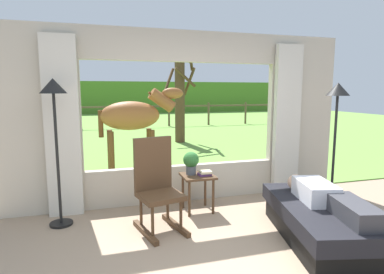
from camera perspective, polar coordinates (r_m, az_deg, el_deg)
back_wall_with_window at (r=4.81m, az=-1.55°, el=3.10°), size 5.20×0.12×2.55m
curtain_panel_left at (r=4.54m, az=-22.16°, el=1.57°), size 0.44×0.10×2.40m
curtain_panel_right at (r=5.37m, az=16.58°, el=2.77°), size 0.44×0.10×2.40m
outdoor_pasture_lawn at (r=15.67m, az=-11.79°, el=1.91°), size 36.00×21.68×0.02m
distant_hill_ridge at (r=25.40m, az=-13.69°, el=6.88°), size 36.00×2.00×2.40m
recliner_sofa at (r=4.00m, az=22.19°, el=-13.82°), size 1.27×1.86×0.42m
reclining_person at (r=3.86m, az=22.89°, el=-9.85°), size 0.47×1.43×0.22m
rocking_chair at (r=3.94m, az=-6.32°, el=-8.55°), size 0.61×0.77×1.12m
side_table at (r=4.50m, az=1.02°, el=-7.95°), size 0.44×0.44×0.52m
potted_plant at (r=4.46m, az=-0.18°, el=-4.41°), size 0.22×0.22×0.32m
book_stack at (r=4.44m, az=2.34°, el=-6.47°), size 0.18×0.15×0.07m
floor_lamp_left at (r=4.19m, az=-23.39°, el=4.80°), size 0.32×0.32×1.83m
floor_lamp_right at (r=4.89m, az=24.45°, el=4.79°), size 0.32×0.32×1.79m
horse at (r=6.79m, az=-10.26°, el=3.66°), size 1.82×0.63×1.73m
pasture_tree at (r=10.38m, az=-2.14°, el=7.39°), size 1.08×1.14×3.28m
pasture_fence_line at (r=14.96m, az=-11.67°, el=4.45°), size 16.10×0.10×1.10m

